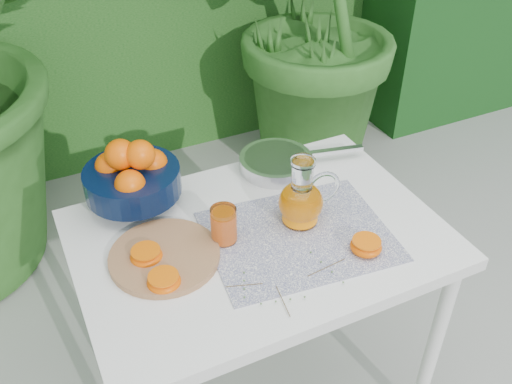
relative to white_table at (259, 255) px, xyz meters
name	(u,v)px	position (x,y,z in m)	size (l,w,h in m)	color
potted_plant_right	(299,13)	(0.80, 1.23, 0.18)	(1.71, 1.71, 1.71)	#2D5F20
white_table	(259,255)	(0.00, 0.00, 0.00)	(1.00, 0.70, 0.75)	white
placemat	(298,236)	(0.09, -0.06, 0.08)	(0.49, 0.38, 0.00)	#0D114E
cutting_board	(165,256)	(-0.27, 0.02, 0.09)	(0.29, 0.29, 0.02)	#AA7C4C
fruit_bowl	(132,175)	(-0.27, 0.28, 0.18)	(0.35, 0.35, 0.22)	black
juice_pitcher	(302,200)	(0.13, 0.00, 0.16)	(0.18, 0.14, 0.21)	white
juice_tumbler	(224,225)	(-0.10, 0.01, 0.14)	(0.09, 0.09, 0.10)	white
saute_pan	(277,162)	(0.19, 0.26, 0.11)	(0.43, 0.28, 0.04)	silver
orange_halves	(227,261)	(-0.13, -0.08, 0.10)	(0.63, 0.30, 0.04)	#EE5C02
thyme_sprigs	(287,283)	(-0.02, -0.21, 0.09)	(0.32, 0.18, 0.01)	brown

